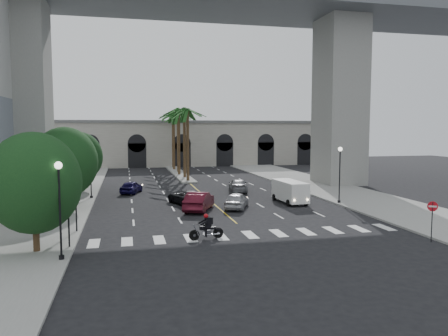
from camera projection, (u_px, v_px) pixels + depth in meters
ground at (244, 230)px, 30.50m from camera, size 140.00×140.00×0.00m
sidewalk_left at (52, 201)px, 41.77m from camera, size 8.00×100.00×0.15m
sidewalk_right at (339, 192)px, 48.35m from camera, size 8.00×100.00×0.15m
median at (179, 173)px, 67.40m from camera, size 2.00×24.00×0.20m
pier_building at (168, 143)px, 83.54m from camera, size 71.00×10.50×8.50m
bridge at (223, 30)px, 50.93m from camera, size 75.00×13.00×26.00m
palm_a at (187, 113)px, 56.87m from camera, size 3.20×3.20×10.30m
palm_b at (184, 112)px, 60.75m from camera, size 3.20×3.20×10.60m
palm_c at (179, 116)px, 64.61m from camera, size 3.20×3.20×10.10m
palm_d at (178, 112)px, 68.51m from camera, size 3.20×3.20×10.90m
palm_e at (174, 115)px, 72.38m from camera, size 3.20×3.20×10.40m
palm_f at (173, 114)px, 76.31m from camera, size 3.20×3.20×10.70m
street_tree_near at (34, 183)px, 24.37m from camera, size 5.20×5.20×6.89m
street_tree_mid at (65, 162)px, 36.98m from camera, size 5.44×5.44×7.21m
street_tree_far at (80, 157)px, 48.66m from camera, size 5.04×5.04×6.68m
lamp_post_left_near at (60, 202)px, 22.85m from camera, size 0.40×0.40×5.35m
lamp_post_left_far at (91, 167)px, 43.25m from camera, size 0.40×0.40×5.35m
lamp_post_right at (340, 170)px, 40.47m from camera, size 0.40×0.40×5.35m
traffic_signal_near at (68, 207)px, 25.36m from camera, size 0.25×0.18×3.65m
traffic_signal_far at (76, 196)px, 29.25m from camera, size 0.25×0.18×3.65m
motorcycle_rider at (207, 228)px, 27.83m from camera, size 2.29×0.67×1.66m
car_a at (237, 200)px, 38.50m from camera, size 3.28×4.58×1.45m
car_b at (199, 201)px, 37.53m from camera, size 3.49×5.26×1.64m
car_c at (186, 197)px, 40.69m from camera, size 3.60×5.22×1.33m
car_d at (238, 186)px, 48.50m from camera, size 2.91×5.18×1.42m
car_e at (131, 187)px, 47.47m from camera, size 2.80×4.32×1.37m
cargo_van at (290, 191)px, 41.28m from camera, size 2.14×4.98×2.09m
pedestrian_a at (56, 206)px, 33.65m from camera, size 0.85×0.78×1.95m
do_not_enter_sign at (432, 213)px, 27.00m from camera, size 0.59×0.29×2.57m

